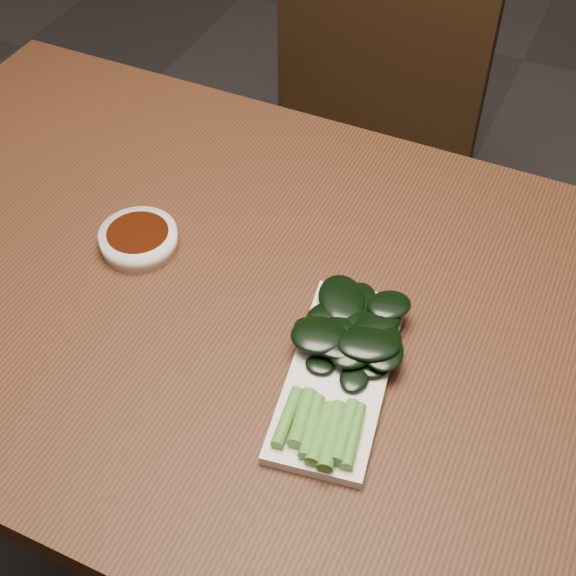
{
  "coord_description": "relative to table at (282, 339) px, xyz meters",
  "views": [
    {
      "loc": [
        0.3,
        -0.62,
        1.53
      ],
      "look_at": [
        -0.0,
        0.02,
        0.76
      ],
      "focal_mm": 50.0,
      "sensor_mm": 36.0,
      "label": 1
    }
  ],
  "objects": [
    {
      "name": "ground",
      "position": [
        0.0,
        0.0,
        -0.68
      ],
      "size": [
        6.0,
        6.0,
        0.0
      ],
      "primitive_type": "plane",
      "color": "#2C2929",
      "rests_on": "ground"
    },
    {
      "name": "table",
      "position": [
        0.0,
        0.0,
        0.0
      ],
      "size": [
        1.4,
        0.8,
        0.75
      ],
      "color": "#3F2112",
      "rests_on": "ground"
    },
    {
      "name": "chair_far",
      "position": [
        -0.16,
        0.66,
        -0.19
      ],
      "size": [
        0.48,
        0.48,
        0.89
      ],
      "rotation": [
        0.0,
        0.0,
        -0.04
      ],
      "color": "black",
      "rests_on": "ground"
    },
    {
      "name": "sauce_bowl",
      "position": [
        -0.22,
        0.01,
        0.09
      ],
      "size": [
        0.11,
        0.11,
        0.03
      ],
      "color": "silver",
      "rests_on": "table"
    },
    {
      "name": "serving_plate",
      "position": [
        0.11,
        -0.08,
        0.08
      ],
      "size": [
        0.16,
        0.29,
        0.01
      ],
      "rotation": [
        0.0,
        0.0,
        0.16
      ],
      "color": "silver",
      "rests_on": "table"
    },
    {
      "name": "gai_lan",
      "position": [
        0.11,
        -0.05,
        0.1
      ],
      "size": [
        0.16,
        0.28,
        0.03
      ],
      "color": "#4D8C30",
      "rests_on": "serving_plate"
    }
  ]
}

